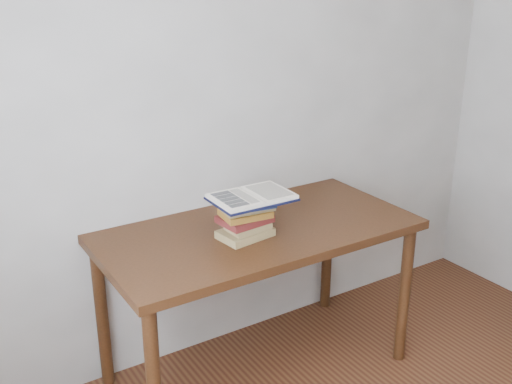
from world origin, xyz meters
TOP-DOWN VIEW (x-y plane):
  - desk at (-0.08, 1.38)m, footprint 1.51×0.75m
  - book_stack at (-0.17, 1.33)m, footprint 0.27×0.21m
  - open_book at (-0.16, 1.31)m, footprint 0.36×0.25m

SIDE VIEW (x-z plane):
  - desk at x=-0.08m, z-range 0.31..1.12m
  - book_stack at x=-0.17m, z-range 0.81..0.99m
  - open_book at x=-0.16m, z-range 0.99..1.02m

